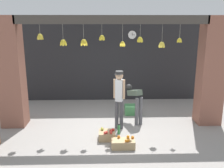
{
  "coord_description": "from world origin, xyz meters",
  "views": [
    {
      "loc": [
        -0.23,
        -6.96,
        3.11
      ],
      "look_at": [
        0.0,
        0.41,
        1.24
      ],
      "focal_mm": 40.0,
      "sensor_mm": 36.0,
      "label": 1
    }
  ],
  "objects": [
    {
      "name": "shopkeeper",
      "position": [
        0.19,
        -0.08,
        1.04
      ],
      "size": [
        0.33,
        0.3,
        1.74
      ],
      "rotation": [
        0.0,
        0.0,
        2.82
      ],
      "color": "#424247",
      "rests_on": "ground_plane"
    },
    {
      "name": "shop_pillar_left",
      "position": [
        -2.98,
        0.3,
        1.63
      ],
      "size": [
        0.7,
        0.6,
        3.26
      ],
      "primitive_type": "cube",
      "color": "brown",
      "rests_on": "ground_plane"
    },
    {
      "name": "water_bottle",
      "position": [
        0.16,
        -0.45,
        0.14
      ],
      "size": [
        0.08,
        0.08,
        0.29
      ],
      "color": "#38934C",
      "rests_on": "ground_plane"
    },
    {
      "name": "shop_back_wall",
      "position": [
        0.0,
        2.78,
        1.63
      ],
      "size": [
        7.26,
        0.12,
        3.26
      ],
      "primitive_type": "cube",
      "color": "#232326",
      "rests_on": "ground_plane"
    },
    {
      "name": "wall_clock",
      "position": [
        0.84,
        2.71,
        2.59
      ],
      "size": [
        0.33,
        0.03,
        0.33
      ],
      "color": "black"
    },
    {
      "name": "produce_box_green",
      "position": [
        0.68,
        1.08,
        0.16
      ],
      "size": [
        0.43,
        0.37,
        0.32
      ],
      "primitive_type": "cube",
      "color": "#42844C",
      "rests_on": "ground_plane"
    },
    {
      "name": "fruit_crate_apples",
      "position": [
        -0.17,
        -0.77,
        0.12
      ],
      "size": [
        0.45,
        0.4,
        0.29
      ],
      "color": "tan",
      "rests_on": "ground_plane"
    },
    {
      "name": "fruit_crate_oranges",
      "position": [
        0.23,
        -1.25,
        0.11
      ],
      "size": [
        0.59,
        0.33,
        0.28
      ],
      "color": "tan",
      "rests_on": "ground_plane"
    },
    {
      "name": "storefront_awning",
      "position": [
        -0.01,
        0.12,
        3.09
      ],
      "size": [
        5.36,
        0.29,
        0.91
      ],
      "color": "#3D3833"
    },
    {
      "name": "shop_pillar_right",
      "position": [
        2.98,
        0.3,
        1.63
      ],
      "size": [
        0.7,
        0.6,
        3.26
      ],
      "primitive_type": "cube",
      "color": "brown",
      "rests_on": "ground_plane"
    },
    {
      "name": "ground_plane",
      "position": [
        0.0,
        0.0,
        0.0
      ],
      "size": [
        60.0,
        60.0,
        0.0
      ],
      "primitive_type": "plane",
      "color": "gray"
    },
    {
      "name": "worker_stooping",
      "position": [
        0.72,
        0.42,
        0.75
      ],
      "size": [
        0.47,
        0.83,
        1.12
      ],
      "rotation": [
        0.0,
        0.0,
        0.37
      ],
      "color": "#56565B",
      "rests_on": "ground_plane"
    }
  ]
}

